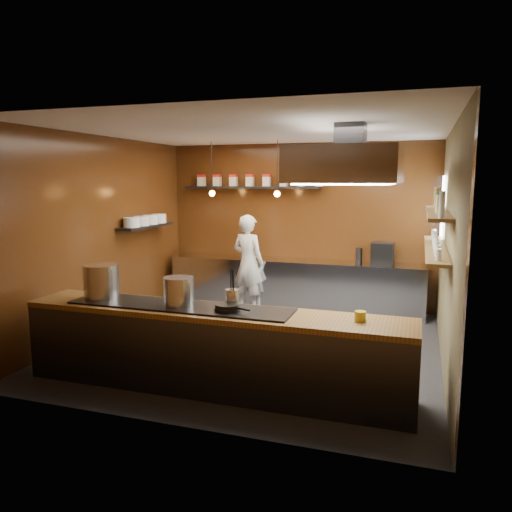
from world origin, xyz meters
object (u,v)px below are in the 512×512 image
at_px(extractor_hood, 350,166).
at_px(stockpot_small, 179,291).
at_px(chef, 248,263).
at_px(espresso_machine, 382,253).
at_px(stockpot_large, 101,281).

distance_m(extractor_hood, stockpot_small, 2.52).
bearing_deg(extractor_hood, chef, 132.89).
height_order(extractor_hood, espresso_machine, extractor_hood).
bearing_deg(chef, extractor_hood, 150.03).
bearing_deg(chef, espresso_machine, -153.11).
bearing_deg(extractor_hood, stockpot_large, -156.87).
xyz_separation_m(stockpot_small, espresso_machine, (1.95, 3.82, -0.02)).
height_order(stockpot_large, espresso_machine, stockpot_large).
bearing_deg(stockpot_small, stockpot_large, 178.54).
height_order(stockpot_small, chef, chef).
relative_size(extractor_hood, stockpot_small, 5.88).
height_order(extractor_hood, stockpot_large, extractor_hood).
relative_size(extractor_hood, chef, 1.16).
distance_m(extractor_hood, stockpot_large, 3.28).
distance_m(stockpot_small, espresso_machine, 4.29).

